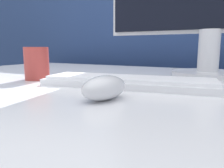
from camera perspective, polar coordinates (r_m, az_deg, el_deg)
The scene contains 4 objects.
partition_panel at distance 1.23m, azimuth 20.75°, elevation -0.84°, with size 5.00×0.03×1.25m.
computer_mouse_near at distance 0.41m, azimuth -2.01°, elevation -0.97°, with size 0.08×0.11×0.05m.
keyboard at distance 0.55m, azimuth 4.39°, elevation 0.62°, with size 0.45×0.18×0.02m.
mug at distance 0.70m, azimuth -19.07°, elevation 5.12°, with size 0.07×0.07×0.10m.
Camera 1 is at (0.12, -0.50, 0.83)m, focal length 35.00 mm.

